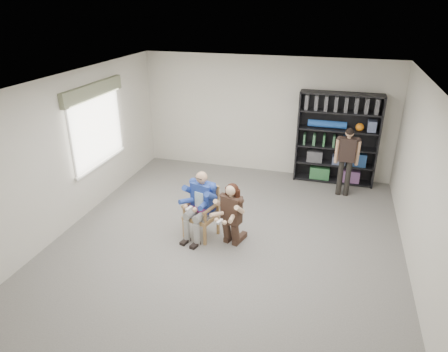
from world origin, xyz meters
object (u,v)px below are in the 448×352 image
(bookshelf, at_px, (337,139))
(kneeling_woman, at_px, (231,215))
(armchair, at_px, (201,212))
(standing_man, at_px, (346,162))
(seated_man, at_px, (201,205))

(bookshelf, bearing_deg, kneeling_woman, -116.76)
(bookshelf, bearing_deg, armchair, -125.39)
(bookshelf, bearing_deg, standing_man, -70.87)
(bookshelf, height_order, standing_man, bookshelf)
(kneeling_woman, relative_size, standing_man, 0.75)
(armchair, distance_m, standing_man, 3.46)
(armchair, distance_m, bookshelf, 3.85)
(kneeling_woman, bearing_deg, bookshelf, 79.27)
(armchair, height_order, seated_man, seated_man)
(seated_man, xyz_separation_m, bookshelf, (2.21, 3.11, 0.42))
(bookshelf, xyz_separation_m, standing_man, (0.23, -0.67, -0.28))
(armchair, bearing_deg, standing_man, 60.92)
(standing_man, bearing_deg, seated_man, -133.64)
(armchair, bearing_deg, seated_man, -73.97)
(kneeling_woman, distance_m, standing_man, 3.16)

